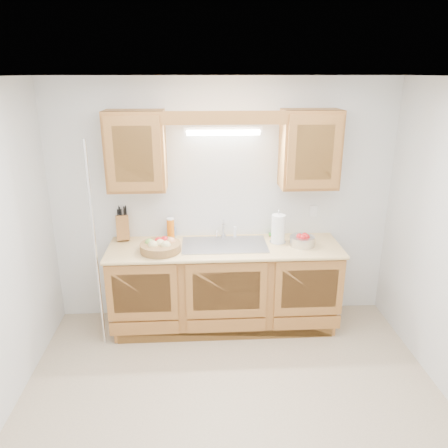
{
  "coord_description": "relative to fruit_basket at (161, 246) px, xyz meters",
  "views": [
    {
      "loc": [
        -0.24,
        -2.81,
        2.53
      ],
      "look_at": [
        -0.03,
        0.85,
        1.25
      ],
      "focal_mm": 35.0,
      "sensor_mm": 36.0,
      "label": 1
    }
  ],
  "objects": [
    {
      "name": "outlet_plate",
      "position": [
        1.57,
        0.4,
        0.2
      ],
      "size": [
        0.08,
        0.01,
        0.12
      ],
      "primitive_type": "cube",
      "color": "white",
      "rests_on": "room"
    },
    {
      "name": "base_cabinets",
      "position": [
        0.62,
        0.11,
        -0.51
      ],
      "size": [
        2.2,
        0.6,
        0.86
      ],
      "primitive_type": "cube",
      "color": "#A36B2F",
      "rests_on": "ground"
    },
    {
      "name": "sponge",
      "position": [
        1.16,
        0.35,
        -0.04
      ],
      "size": [
        0.12,
        0.08,
        0.02
      ],
      "rotation": [
        0.0,
        0.0,
        -0.08
      ],
      "color": "#CC333F",
      "rests_on": "countertop"
    },
    {
      "name": "soap_bottle",
      "position": [
        0.08,
        0.35,
        0.03
      ],
      "size": [
        0.08,
        0.08,
        0.17
      ],
      "primitive_type": "imported",
      "rotation": [
        0.0,
        0.0,
        -0.09
      ],
      "color": "blue",
      "rests_on": "countertop"
    },
    {
      "name": "upper_cabinet_left",
      "position": [
        -0.21,
        0.25,
        0.87
      ],
      "size": [
        0.55,
        0.33,
        0.75
      ],
      "primitive_type": "cube",
      "color": "#A36B2F",
      "rests_on": "room"
    },
    {
      "name": "fruit_basket",
      "position": [
        0.0,
        0.0,
        0.0
      ],
      "size": [
        0.41,
        0.41,
        0.12
      ],
      "rotation": [
        0.0,
        0.0,
        -0.05
      ],
      "color": "olive",
      "rests_on": "countertop"
    },
    {
      "name": "apple_bowl",
      "position": [
        1.39,
        0.07,
        0.0
      ],
      "size": [
        0.31,
        0.31,
        0.13
      ],
      "rotation": [
        0.0,
        0.0,
        0.36
      ],
      "color": "silver",
      "rests_on": "countertop"
    },
    {
      "name": "room",
      "position": [
        0.62,
        -1.09,
        0.3
      ],
      "size": [
        3.52,
        3.5,
        2.5
      ],
      "color": "tan",
      "rests_on": "ground"
    },
    {
      "name": "sink",
      "position": [
        0.62,
        0.12,
        -0.13
      ],
      "size": [
        0.84,
        0.46,
        0.36
      ],
      "color": "#9E9EA3",
      "rests_on": "countertop"
    },
    {
      "name": "countertop",
      "position": [
        0.62,
        0.1,
        -0.07
      ],
      "size": [
        2.3,
        0.63,
        0.04
      ],
      "primitive_type": "cube",
      "color": "#E3BC77",
      "rests_on": "base_cabinets"
    },
    {
      "name": "fluorescent_fixture",
      "position": [
        0.62,
        0.33,
        1.04
      ],
      "size": [
        0.76,
        0.08,
        0.08
      ],
      "color": "white",
      "rests_on": "room"
    },
    {
      "name": "wire_shelf_pole",
      "position": [
        -0.58,
        -0.15,
        0.05
      ],
      "size": [
        0.03,
        0.03,
        2.0
      ],
      "primitive_type": "cylinder",
      "color": "silver",
      "rests_on": "ground"
    },
    {
      "name": "knife_block",
      "position": [
        -0.41,
        0.35,
        0.08
      ],
      "size": [
        0.15,
        0.22,
        0.37
      ],
      "rotation": [
        0.0,
        0.0,
        0.14
      ],
      "color": "#A36B2F",
      "rests_on": "countertop"
    },
    {
      "name": "paper_towel",
      "position": [
        1.16,
        0.16,
        0.09
      ],
      "size": [
        0.17,
        0.17,
        0.34
      ],
      "rotation": [
        0.0,
        0.0,
        0.34
      ],
      "color": "silver",
      "rests_on": "countertop"
    },
    {
      "name": "upper_cabinet_right",
      "position": [
        1.45,
        0.25,
        0.87
      ],
      "size": [
        0.55,
        0.33,
        0.75
      ],
      "primitive_type": "cube",
      "color": "#A36B2F",
      "rests_on": "room"
    },
    {
      "name": "orange_canister",
      "position": [
        0.08,
        0.3,
        0.06
      ],
      "size": [
        0.1,
        0.1,
        0.23
      ],
      "rotation": [
        0.0,
        0.0,
        -0.34
      ],
      "color": "orange",
      "rests_on": "countertop"
    },
    {
      "name": "valance",
      "position": [
        0.62,
        0.1,
        1.19
      ],
      "size": [
        2.2,
        0.05,
        0.12
      ],
      "primitive_type": "cube",
      "color": "#A36B2F",
      "rests_on": "room"
    }
  ]
}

